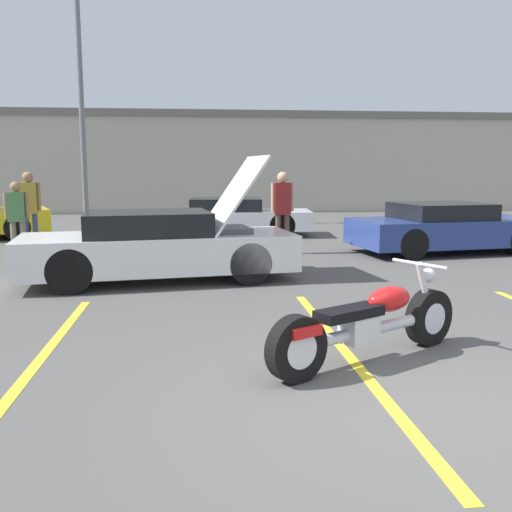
% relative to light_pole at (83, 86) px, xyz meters
% --- Properties ---
extents(ground_plane, '(80.00, 80.00, 0.00)m').
position_rel_light_pole_xyz_m(ground_plane, '(5.30, -15.58, -4.62)').
color(ground_plane, '#514F4C').
extents(parking_stripe_foreground, '(0.12, 5.45, 0.01)m').
position_rel_light_pole_xyz_m(parking_stripe_foreground, '(1.98, -14.25, -4.61)').
color(parking_stripe_foreground, yellow).
rests_on(parking_stripe_foreground, ground).
extents(parking_stripe_middle, '(0.12, 5.45, 0.01)m').
position_rel_light_pole_xyz_m(parking_stripe_middle, '(5.14, -14.25, -4.61)').
color(parking_stripe_middle, yellow).
rests_on(parking_stripe_middle, ground).
extents(far_building, '(32.00, 4.20, 4.40)m').
position_rel_light_pole_xyz_m(far_building, '(5.30, 7.05, -2.28)').
color(far_building, '#B2AD9E').
rests_on(far_building, ground).
extents(light_pole, '(1.21, 0.28, 8.46)m').
position_rel_light_pole_xyz_m(light_pole, '(0.00, 0.00, 0.00)').
color(light_pole, slate).
rests_on(light_pole, ground).
extents(motorcycle, '(2.26, 1.38, 0.94)m').
position_rel_light_pole_xyz_m(motorcycle, '(5.28, -14.46, -4.23)').
color(motorcycle, black).
rests_on(motorcycle, ground).
extents(show_car_hood_open, '(4.81, 2.33, 2.14)m').
position_rel_light_pole_xyz_m(show_car_hood_open, '(2.97, -9.99, -4.01)').
color(show_car_hood_open, white).
rests_on(show_car_hood_open, ground).
extents(parked_car_mid_row, '(4.59, 2.12, 1.08)m').
position_rel_light_pole_xyz_m(parked_car_mid_row, '(4.64, -3.43, -4.08)').
color(parked_car_mid_row, silver).
rests_on(parked_car_mid_row, ground).
extents(parked_car_right_row, '(4.54, 2.47, 1.14)m').
position_rel_light_pole_xyz_m(parked_car_right_row, '(9.33, -7.30, -4.05)').
color(parked_car_right_row, navy).
rests_on(parked_car_right_row, ground).
extents(spectator_near_motorcycle, '(0.52, 0.24, 1.85)m').
position_rel_light_pole_xyz_m(spectator_near_motorcycle, '(5.55, -7.14, -3.50)').
color(spectator_near_motorcycle, brown).
rests_on(spectator_near_motorcycle, ground).
extents(spectator_by_show_car, '(0.52, 0.24, 1.85)m').
position_rel_light_pole_xyz_m(spectator_by_show_car, '(-0.20, -6.22, -3.50)').
color(spectator_by_show_car, '#38476B').
rests_on(spectator_by_show_car, ground).
extents(spectator_midground, '(0.52, 0.22, 1.65)m').
position_rel_light_pole_xyz_m(spectator_midground, '(-0.20, -7.18, -3.64)').
color(spectator_midground, gray).
rests_on(spectator_midground, ground).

